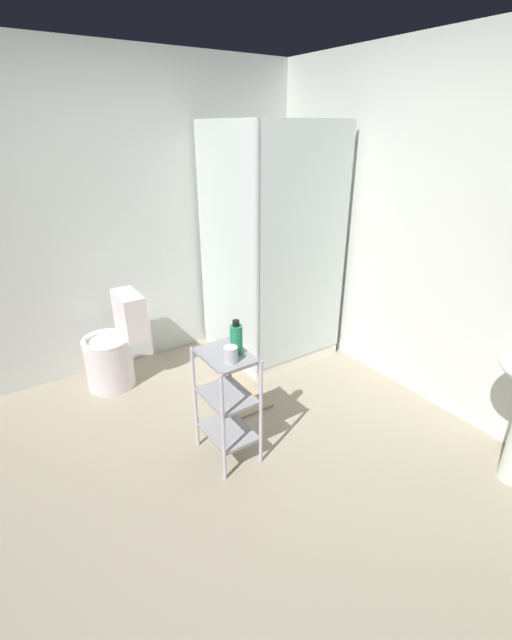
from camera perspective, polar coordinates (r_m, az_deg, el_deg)
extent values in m
cube|color=tan|center=(2.70, -4.87, -22.07)|extent=(4.20, 4.20, 0.02)
cube|color=silver|center=(3.24, 24.55, 9.97)|extent=(4.20, 0.10, 2.50)
cube|color=silver|center=(3.67, -20.25, 12.15)|extent=(0.10, 4.20, 2.50)
cube|color=white|center=(4.11, 1.79, -2.91)|extent=(0.90, 0.90, 0.10)
cube|color=silver|center=(3.52, -4.06, 9.76)|extent=(0.90, 0.02, 1.90)
cube|color=silver|center=(3.42, 6.45, 9.19)|extent=(0.02, 0.90, 1.90)
cylinder|color=silver|center=(3.15, 0.09, 8.05)|extent=(0.04, 0.04, 1.90)
cylinder|color=silver|center=(4.09, 1.80, -2.26)|extent=(0.08, 0.08, 0.00)
cylinder|color=white|center=(3.65, -19.07, -5.55)|extent=(0.37, 0.37, 0.40)
torus|color=white|center=(3.55, -19.55, -2.54)|extent=(0.37, 0.37, 0.04)
cube|color=white|center=(3.53, -16.59, 0.69)|extent=(0.35, 0.17, 0.36)
cylinder|color=silver|center=(2.77, -8.18, -10.46)|extent=(0.02, 0.02, 0.74)
cylinder|color=silver|center=(2.51, -4.41, -14.47)|extent=(0.02, 0.02, 0.74)
cylinder|color=silver|center=(2.86, -3.46, -8.89)|extent=(0.02, 0.02, 0.74)
cylinder|color=silver|center=(2.61, 0.66, -12.52)|extent=(0.02, 0.02, 0.74)
cube|color=#99999E|center=(2.80, -3.79, -14.64)|extent=(0.36, 0.26, 0.02)
cube|color=#99999E|center=(2.64, -3.95, -10.09)|extent=(0.36, 0.26, 0.02)
cube|color=#99999E|center=(2.49, -4.14, -4.77)|extent=(0.36, 0.26, 0.02)
cylinder|color=#299460|center=(2.44, -2.67, -2.68)|extent=(0.07, 0.07, 0.18)
cylinder|color=black|center=(2.40, -2.71, -0.43)|extent=(0.04, 0.04, 0.03)
cylinder|color=silver|center=(2.38, -3.42, -4.63)|extent=(0.08, 0.08, 0.09)
cube|color=tan|center=(3.42, -3.36, -9.98)|extent=(0.60, 0.40, 0.02)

